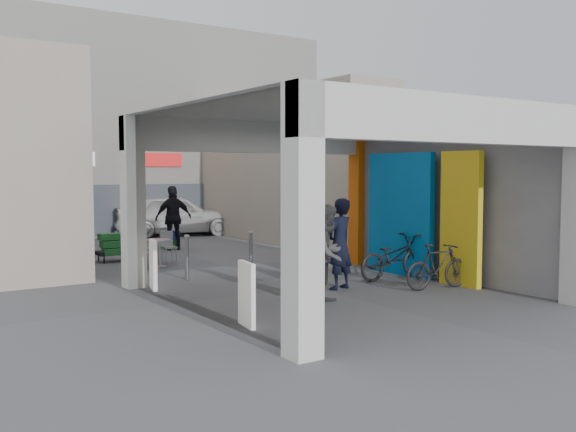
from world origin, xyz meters
TOP-DOWN VIEW (x-y plane):
  - ground at (0.00, 0.00)m, footprint 90.00×90.00m
  - arcade_canopy at (0.54, -0.82)m, footprint 6.40×6.45m
  - far_building at (-0.00, 13.99)m, footprint 18.00×4.08m
  - plaza_bldg_left at (-4.50, 7.50)m, footprint 2.00×9.00m
  - plaza_bldg_right at (4.50, 7.50)m, footprint 2.00×9.00m
  - bollard_left at (-1.71, 2.24)m, footprint 0.09×0.09m
  - bollard_center at (0.09, 2.54)m, footprint 0.09×0.09m
  - bollard_right at (1.50, 2.43)m, footprint 0.09×0.09m
  - advert_board_near at (-2.75, -2.16)m, footprint 0.17×0.56m
  - advert_board_far at (-2.75, 1.59)m, footprint 0.21×0.55m
  - cafe_set at (-1.57, 4.65)m, footprint 1.36×1.10m
  - produce_stand at (-1.96, 5.96)m, footprint 1.11×0.60m
  - crate_stack at (0.27, 7.59)m, footprint 0.52×0.44m
  - border_collie at (0.32, 0.21)m, footprint 0.27×0.52m
  - man_with_dog at (0.37, -0.51)m, footprint 0.76×0.60m
  - man_back_turned at (-0.67, -1.47)m, footprint 1.08×0.99m
  - man_elderly at (1.19, 2.11)m, footprint 0.99×0.79m
  - man_crates at (0.23, 7.37)m, footprint 1.15×0.50m
  - bicycle_front at (2.09, -0.24)m, footprint 1.89×0.70m
  - bicycle_rear at (2.03, -1.61)m, footprint 1.59×0.65m
  - white_van at (2.12, 11.50)m, footprint 4.76×2.85m

SIDE VIEW (x-z plane):
  - ground at x=0.00m, z-range 0.00..0.00m
  - crate_stack at x=0.27m, z-range 0.00..0.56m
  - border_collie at x=0.32m, z-range -0.07..0.65m
  - cafe_set at x=-1.57m, z-range -0.12..0.70m
  - produce_stand at x=-1.96m, z-range -0.08..0.66m
  - bicycle_rear at x=2.03m, z-range 0.00..0.93m
  - bollard_center at x=0.09m, z-range 0.00..0.94m
  - bollard_right at x=1.50m, z-range 0.00..0.94m
  - bollard_left at x=-1.71m, z-range 0.00..0.97m
  - bicycle_front at x=2.09m, z-range 0.00..0.99m
  - advert_board_near at x=-2.75m, z-range 0.01..1.01m
  - advert_board_far at x=-2.75m, z-range 0.01..1.01m
  - white_van at x=2.12m, z-range 0.00..1.52m
  - man_elderly at x=1.19m, z-range 0.00..1.78m
  - man_back_turned at x=-0.67m, z-range 0.00..1.79m
  - man_with_dog at x=0.37m, z-range 0.00..1.84m
  - man_crates at x=0.23m, z-range 0.00..1.95m
  - arcade_canopy at x=0.54m, z-range -0.90..5.50m
  - plaza_bldg_left at x=-4.50m, z-range 0.00..5.00m
  - plaza_bldg_right at x=4.50m, z-range 0.00..5.00m
  - far_building at x=0.00m, z-range -0.01..7.99m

